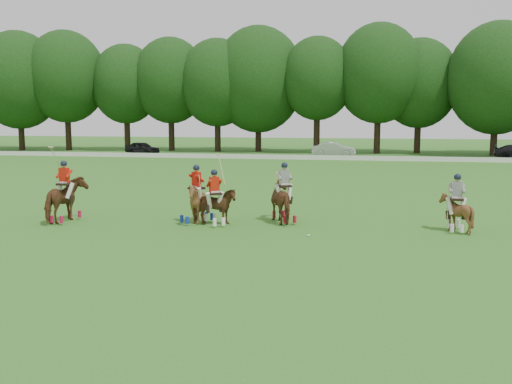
% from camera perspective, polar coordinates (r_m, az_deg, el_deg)
% --- Properties ---
extents(ground, '(180.00, 180.00, 0.00)m').
position_cam_1_polar(ground, '(17.74, -6.66, -6.18)').
color(ground, '#326B1E').
rests_on(ground, ground).
extents(tree_line, '(117.98, 14.32, 14.75)m').
position_cam_1_polar(tree_line, '(64.78, 6.43, 11.19)').
color(tree_line, black).
rests_on(tree_line, ground).
extents(boundary_rail, '(120.00, 0.10, 0.44)m').
position_cam_1_polar(boundary_rail, '(54.82, 5.24, 3.47)').
color(boundary_rail, white).
rests_on(boundary_rail, ground).
extents(car_left, '(4.27, 2.77, 1.35)m').
position_cam_1_polar(car_left, '(63.64, -11.31, 4.35)').
color(car_left, black).
rests_on(car_left, ground).
extents(car_mid, '(4.44, 1.57, 1.46)m').
position_cam_1_polar(car_mid, '(59.11, 7.80, 4.23)').
color(car_mid, '#ACADB1').
rests_on(car_mid, ground).
extents(polo_red_a, '(1.32, 2.15, 2.99)m').
position_cam_1_polar(polo_red_a, '(23.91, -18.53, -0.72)').
color(polo_red_a, '#502915').
rests_on(polo_red_a, ground).
extents(polo_red_b, '(1.87, 1.80, 2.71)m').
position_cam_1_polar(polo_red_b, '(22.07, -4.17, -1.39)').
color(polo_red_b, '#502915').
rests_on(polo_red_b, ground).
extents(polo_red_c, '(1.92, 1.95, 2.31)m').
position_cam_1_polar(polo_red_c, '(22.52, -5.95, -1.04)').
color(polo_red_c, '#502915').
rests_on(polo_red_c, ground).
extents(polo_stripe_a, '(1.76, 2.20, 2.39)m').
position_cam_1_polar(polo_stripe_a, '(22.62, 2.84, -0.86)').
color(polo_stripe_a, '#502915').
rests_on(polo_stripe_a, ground).
extents(polo_stripe_b, '(1.17, 1.30, 2.13)m').
position_cam_1_polar(polo_stripe_b, '(22.05, 19.36, -1.85)').
color(polo_stripe_b, '#502915').
rests_on(polo_stripe_b, ground).
extents(polo_ball, '(0.09, 0.09, 0.09)m').
position_cam_1_polar(polo_ball, '(20.14, 5.26, -4.35)').
color(polo_ball, white).
rests_on(polo_ball, ground).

